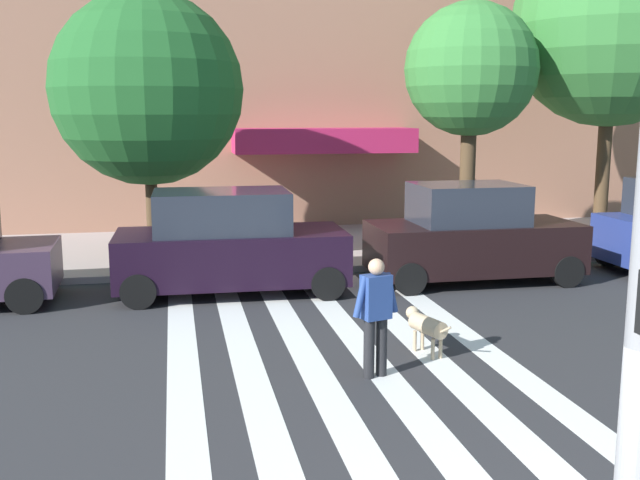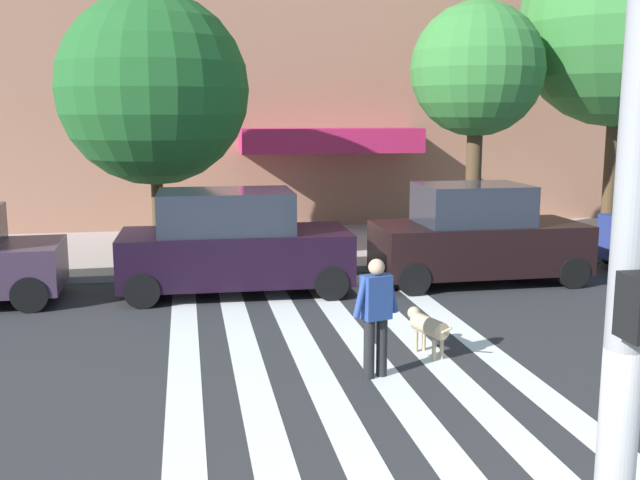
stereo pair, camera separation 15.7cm
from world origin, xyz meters
name	(u,v)px [view 2 (the right image)]	position (x,y,z in m)	size (l,w,h in m)	color
ground_plane	(381,370)	(0.00, 6.20, 0.00)	(160.00, 160.00, 0.00)	#2B2B2D
sidewalk_far	(289,247)	(0.00, 15.40, 0.07)	(80.00, 6.00, 0.15)	#A69793
crosswalk_stripes	(349,371)	(-0.46, 6.20, 0.00)	(4.95, 11.80, 0.01)	silver
parked_car_behind_first	(233,244)	(-1.73, 11.06, 0.99)	(4.52, 2.12, 2.05)	black
parked_car_third_in_line	(477,237)	(3.38, 11.05, 0.98)	(4.36, 1.98, 2.08)	black
street_tree_nearest	(153,89)	(-3.25, 13.62, 4.05)	(4.24, 4.24, 6.03)	#4C3823
street_tree_middle	(477,71)	(4.16, 13.27, 4.50)	(3.12, 3.12, 5.95)	#4C3823
street_tree_further	(621,26)	(8.11, 13.84, 5.66)	(5.00, 5.00, 8.03)	#4C3823
pedestrian_dog_walker	(376,311)	(-0.15, 5.94, 0.93)	(0.70, 0.34, 1.64)	black
dog_on_leash	(427,326)	(0.84, 6.71, 0.44)	(0.46, 1.03, 0.65)	tan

